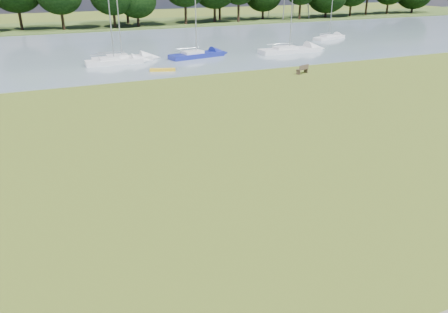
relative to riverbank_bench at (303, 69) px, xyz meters
name	(u,v)px	position (x,y,z in m)	size (l,w,h in m)	color
ground	(231,167)	(-16.45, -18.47, -0.47)	(220.00, 220.00, 0.00)	olive
river	(102,50)	(-16.45, 23.53, -0.47)	(220.00, 40.00, 0.10)	slate
far_bank	(77,27)	(-16.45, 53.53, -0.47)	(220.00, 20.00, 0.40)	#4C6626
riverbank_bench	(303,69)	(0.00, 0.00, 0.00)	(1.57, 0.93, 0.93)	brown
kayak	(163,70)	(-12.88, 6.80, -0.28)	(2.68, 0.63, 0.27)	yellow
sailboat_2	(329,36)	(17.79, 19.94, -0.02)	(6.18, 3.28, 7.49)	silver
sailboat_3	(196,53)	(-6.90, 12.89, 0.10)	(7.17, 3.26, 8.92)	navy
sailboat_4	(121,57)	(-15.70, 14.14, 0.05)	(6.88, 2.12, 8.43)	silver
sailboat_5	(289,49)	(5.46, 11.65, 0.06)	(8.23, 2.43, 9.76)	silver
sailboat_7	(113,60)	(-16.88, 12.68, 0.07)	(6.29, 1.76, 7.70)	silver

